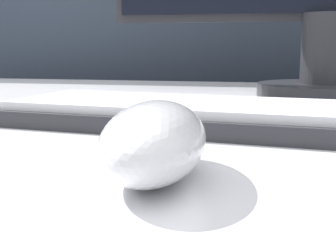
# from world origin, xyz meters

# --- Properties ---
(partition_panel) EXTENTS (5.00, 0.03, 1.19)m
(partition_panel) POSITION_xyz_m (0.00, 0.70, 0.59)
(partition_panel) COLOR #333D4C
(partition_panel) RESTS_ON ground_plane
(computer_mouse_near) EXTENTS (0.07, 0.13, 0.05)m
(computer_mouse_near) POSITION_xyz_m (-0.03, -0.19, 0.74)
(computer_mouse_near) COLOR silver
(computer_mouse_near) RESTS_ON desk
(keyboard) EXTENTS (0.39, 0.19, 0.02)m
(keyboard) POSITION_xyz_m (-0.04, 0.00, 0.73)
(keyboard) COLOR #28282D
(keyboard) RESTS_ON desk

